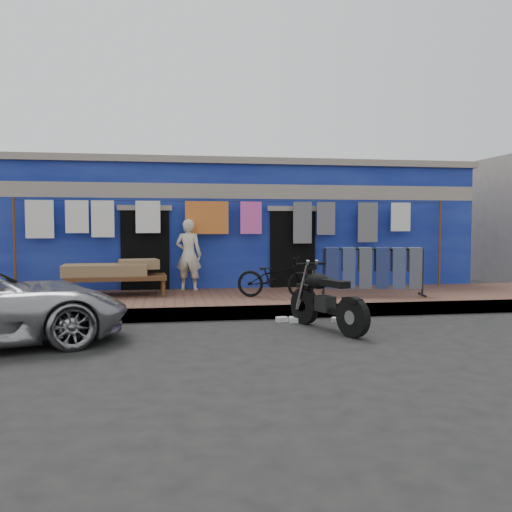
# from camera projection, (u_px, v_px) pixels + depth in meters

# --- Properties ---
(ground) EXTENTS (80.00, 80.00, 0.00)m
(ground) POSITION_uv_depth(u_px,v_px,m) (276.00, 336.00, 8.54)
(ground) COLOR black
(ground) RESTS_ON ground
(sidewalk) EXTENTS (28.00, 3.00, 0.25)m
(sidewalk) POSITION_uv_depth(u_px,v_px,m) (248.00, 302.00, 11.49)
(sidewalk) COLOR brown
(sidewalk) RESTS_ON ground
(curb) EXTENTS (28.00, 0.10, 0.25)m
(curb) POSITION_uv_depth(u_px,v_px,m) (260.00, 312.00, 10.06)
(curb) COLOR gray
(curb) RESTS_ON ground
(building) EXTENTS (12.20, 5.20, 3.36)m
(building) POSITION_uv_depth(u_px,v_px,m) (228.00, 228.00, 15.33)
(building) COLOR navy
(building) RESTS_ON ground
(clothesline) EXTENTS (10.06, 0.06, 2.10)m
(clothesline) POSITION_uv_depth(u_px,v_px,m) (225.00, 222.00, 12.57)
(clothesline) COLOR brown
(clothesline) RESTS_ON sidewalk
(seated_person) EXTENTS (0.68, 0.55, 1.64)m
(seated_person) POSITION_uv_depth(u_px,v_px,m) (189.00, 255.00, 12.39)
(seated_person) COLOR beige
(seated_person) RESTS_ON sidewalk
(bicycle) EXTENTS (1.70, 1.19, 1.04)m
(bicycle) POSITION_uv_depth(u_px,v_px,m) (275.00, 273.00, 11.15)
(bicycle) COLOR black
(bicycle) RESTS_ON sidewalk
(motorcycle) EXTENTS (1.66, 2.07, 1.10)m
(motorcycle) POSITION_uv_depth(u_px,v_px,m) (327.00, 297.00, 8.95)
(motorcycle) COLOR black
(motorcycle) RESTS_ON ground
(charpoy) EXTENTS (2.27, 1.23, 0.73)m
(charpoy) POSITION_uv_depth(u_px,v_px,m) (117.00, 279.00, 11.48)
(charpoy) COLOR brown
(charpoy) RESTS_ON sidewalk
(jeans_rack) EXTENTS (2.37, 1.28, 1.06)m
(jeans_rack) POSITION_uv_depth(u_px,v_px,m) (373.00, 271.00, 11.50)
(jeans_rack) COLOR black
(jeans_rack) RESTS_ON sidewalk
(litter_a) EXTENTS (0.22, 0.19, 0.09)m
(litter_a) POSITION_uv_depth(u_px,v_px,m) (282.00, 319.00, 9.77)
(litter_a) COLOR silver
(litter_a) RESTS_ON ground
(litter_b) EXTENTS (0.17, 0.19, 0.07)m
(litter_b) POSITION_uv_depth(u_px,v_px,m) (335.00, 320.00, 9.78)
(litter_b) COLOR silver
(litter_b) RESTS_ON ground
(litter_c) EXTENTS (0.22, 0.26, 0.09)m
(litter_c) POSITION_uv_depth(u_px,v_px,m) (294.00, 320.00, 9.72)
(litter_c) COLOR silver
(litter_c) RESTS_ON ground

